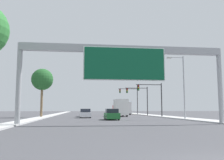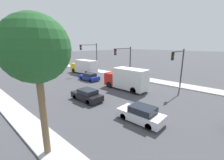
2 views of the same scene
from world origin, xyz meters
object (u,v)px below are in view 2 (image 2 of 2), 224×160
object	(u,v)px
car_far_left	(141,114)
car_mid_right	(89,77)
truck_box_secondary	(127,79)
car_mid_center	(87,95)
traffic_light_near_intersection	(179,63)
traffic_light_far_intersection	(92,53)
palm_tree_background	(36,50)
traffic_light_mid_block	(125,58)
truck_box_primary	(84,67)

from	to	relation	value
car_far_left	car_mid_right	xyz separation A→B (m)	(7.00, 15.94, -0.04)
car_mid_right	truck_box_secondary	size ratio (longest dim) A/B	0.62
car_mid_center	traffic_light_near_intersection	distance (m)	14.35
truck_box_secondary	traffic_light_far_intersection	world-z (taller)	traffic_light_far_intersection
palm_tree_background	car_mid_center	bearing A→B (deg)	35.99
traffic_light_near_intersection	palm_tree_background	distance (m)	20.04
car_far_left	truck_box_secondary	xyz separation A→B (m)	(7.00, 6.87, 0.98)
car_far_left	car_mid_center	distance (m)	7.80
traffic_light_mid_block	traffic_light_far_intersection	world-z (taller)	traffic_light_far_intersection
car_mid_right	traffic_light_mid_block	world-z (taller)	traffic_light_mid_block
truck_box_secondary	traffic_light_near_intersection	world-z (taller)	traffic_light_near_intersection
car_mid_center	truck_box_secondary	world-z (taller)	truck_box_secondary
car_mid_right	traffic_light_near_intersection	bearing A→B (deg)	-70.58
car_mid_center	truck_box_secondary	distance (m)	7.13
car_mid_center	traffic_light_far_intersection	distance (m)	18.52
truck_box_primary	palm_tree_background	size ratio (longest dim) A/B	0.89
car_far_left	palm_tree_background	xyz separation A→B (m)	(-7.65, 2.24, 5.91)
car_mid_right	traffic_light_near_intersection	xyz separation A→B (m)	(5.22, -14.81, 3.52)
traffic_light_near_intersection	traffic_light_mid_block	xyz separation A→B (m)	(-0.07, 10.00, 0.14)
palm_tree_background	car_far_left	bearing A→B (deg)	-16.36
truck_box_secondary	palm_tree_background	xyz separation A→B (m)	(-14.65, -4.63, 4.93)
traffic_light_near_intersection	palm_tree_background	xyz separation A→B (m)	(-19.87, 1.12, 2.43)
car_mid_right	traffic_light_near_intersection	size ratio (longest dim) A/B	0.71
truck_box_primary	truck_box_secondary	xyz separation A→B (m)	(-3.50, -15.14, 0.05)
palm_tree_background	car_mid_right	bearing A→B (deg)	43.08
car_mid_right	traffic_light_far_intersection	world-z (taller)	traffic_light_far_intersection
car_far_left	traffic_light_mid_block	size ratio (longest dim) A/B	0.67
truck_box_secondary	traffic_light_mid_block	size ratio (longest dim) A/B	1.12
car_mid_center	palm_tree_background	size ratio (longest dim) A/B	0.50
traffic_light_far_intersection	truck_box_secondary	bearing A→B (deg)	-110.09
traffic_light_near_intersection	traffic_light_far_intersection	world-z (taller)	traffic_light_far_intersection
car_mid_center	traffic_light_mid_block	bearing A→B (deg)	15.33
car_mid_right	truck_box_primary	distance (m)	7.08
truck_box_secondary	traffic_light_mid_block	world-z (taller)	traffic_light_mid_block
truck_box_primary	traffic_light_near_intersection	xyz separation A→B (m)	(1.72, -20.88, 2.55)
car_far_left	car_mid_right	size ratio (longest dim) A/B	0.97
car_mid_right	truck_box_secondary	bearing A→B (deg)	-90.00
car_mid_right	traffic_light_far_intersection	distance (m)	8.40
truck_box_secondary	palm_tree_background	distance (m)	16.13
car_far_left	traffic_light_far_intersection	distance (m)	24.73
car_mid_right	car_far_left	bearing A→B (deg)	-113.71
car_far_left	palm_tree_background	world-z (taller)	palm_tree_background
traffic_light_far_intersection	traffic_light_near_intersection	bearing A→B (deg)	-89.98
car_mid_right	palm_tree_background	xyz separation A→B (m)	(-14.65, -13.69, 5.96)
car_far_left	traffic_light_far_intersection	world-z (taller)	traffic_light_far_intersection
traffic_light_near_intersection	palm_tree_background	size ratio (longest dim) A/B	0.72
truck_box_primary	palm_tree_background	distance (m)	27.29
traffic_light_near_intersection	traffic_light_mid_block	distance (m)	10.00
car_mid_center	car_mid_right	xyz separation A→B (m)	(7.00, 8.14, -0.03)
traffic_light_near_intersection	car_mid_right	bearing A→B (deg)	109.42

